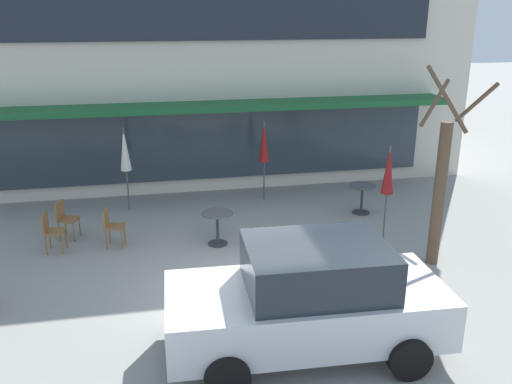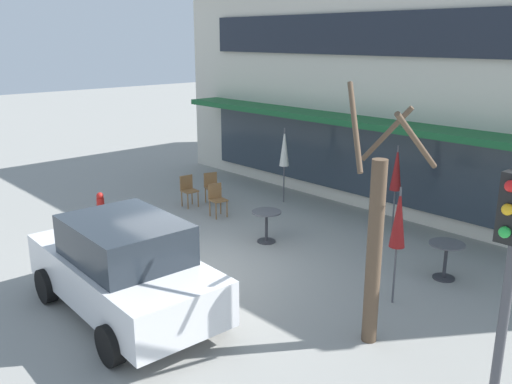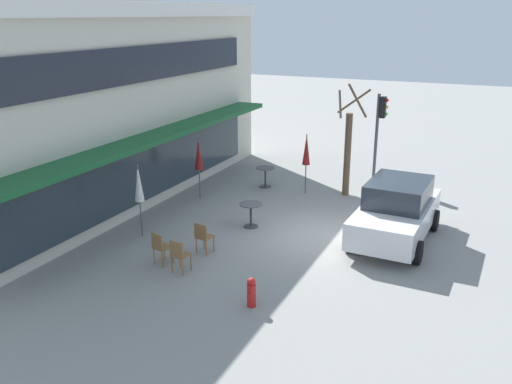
{
  "view_description": "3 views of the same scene",
  "coord_description": "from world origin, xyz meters",
  "px_view_note": "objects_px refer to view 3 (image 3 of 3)",
  "views": [
    {
      "loc": [
        -1.51,
        -8.96,
        5.03
      ],
      "look_at": [
        0.73,
        2.3,
        1.14
      ],
      "focal_mm": 38.0,
      "sensor_mm": 36.0,
      "label": 1
    },
    {
      "loc": [
        8.56,
        -6.18,
        4.69
      ],
      "look_at": [
        -0.72,
        2.34,
        1.09
      ],
      "focal_mm": 38.0,
      "sensor_mm": 36.0,
      "label": 2
    },
    {
      "loc": [
        -14.23,
        -4.45,
        6.26
      ],
      "look_at": [
        0.4,
        2.26,
        0.95
      ],
      "focal_mm": 38.0,
      "sensor_mm": 36.0,
      "label": 3
    }
  ],
  "objects_px": {
    "patio_umbrella_green_folded": "(139,184)",
    "cafe_chair_2": "(179,254)",
    "cafe_table_near_wall": "(251,211)",
    "patio_umbrella_corner_open": "(306,150)",
    "patio_umbrella_cream_folded": "(199,154)",
    "cafe_chair_1": "(203,236)",
    "parked_sedan": "(396,211)",
    "cafe_table_streetside": "(265,174)",
    "street_tree": "(348,148)",
    "traffic_light_pole": "(380,123)",
    "cafe_chair_0": "(160,246)",
    "fire_hydrant": "(251,292)"
  },
  "relations": [
    {
      "from": "patio_umbrella_corner_open",
      "to": "fire_hydrant",
      "type": "height_order",
      "value": "patio_umbrella_corner_open"
    },
    {
      "from": "cafe_table_streetside",
      "to": "cafe_chair_2",
      "type": "bearing_deg",
      "value": -173.02
    },
    {
      "from": "cafe_table_near_wall",
      "to": "patio_umbrella_corner_open",
      "type": "height_order",
      "value": "patio_umbrella_corner_open"
    },
    {
      "from": "cafe_table_streetside",
      "to": "patio_umbrella_cream_folded",
      "type": "bearing_deg",
      "value": 145.62
    },
    {
      "from": "patio_umbrella_cream_folded",
      "to": "street_tree",
      "type": "bearing_deg",
      "value": -60.1
    },
    {
      "from": "cafe_table_streetside",
      "to": "traffic_light_pole",
      "type": "relative_size",
      "value": 0.22
    },
    {
      "from": "patio_umbrella_corner_open",
      "to": "parked_sedan",
      "type": "relative_size",
      "value": 0.52
    },
    {
      "from": "patio_umbrella_cream_folded",
      "to": "parked_sedan",
      "type": "xyz_separation_m",
      "value": [
        -0.8,
        -6.98,
        -0.75
      ]
    },
    {
      "from": "patio_umbrella_corner_open",
      "to": "parked_sedan",
      "type": "distance_m",
      "value": 4.86
    },
    {
      "from": "parked_sedan",
      "to": "patio_umbrella_cream_folded",
      "type": "bearing_deg",
      "value": 83.43
    },
    {
      "from": "traffic_light_pole",
      "to": "fire_hydrant",
      "type": "xyz_separation_m",
      "value": [
        -10.8,
        0.36,
        -1.94
      ]
    },
    {
      "from": "cafe_chair_0",
      "to": "cafe_chair_1",
      "type": "relative_size",
      "value": 1.0
    },
    {
      "from": "cafe_table_near_wall",
      "to": "patio_umbrella_corner_open",
      "type": "distance_m",
      "value": 3.98
    },
    {
      "from": "patio_umbrella_green_folded",
      "to": "traffic_light_pole",
      "type": "height_order",
      "value": "traffic_light_pole"
    },
    {
      "from": "patio_umbrella_corner_open",
      "to": "cafe_chair_2",
      "type": "xyz_separation_m",
      "value": [
        -7.37,
        0.73,
        -1.1
      ]
    },
    {
      "from": "street_tree",
      "to": "patio_umbrella_green_folded",
      "type": "bearing_deg",
      "value": 144.93
    },
    {
      "from": "cafe_chair_1",
      "to": "cafe_chair_2",
      "type": "xyz_separation_m",
      "value": [
        -1.26,
        -0.04,
        0.0
      ]
    },
    {
      "from": "patio_umbrella_corner_open",
      "to": "cafe_chair_0",
      "type": "xyz_separation_m",
      "value": [
        -7.17,
        1.43,
        -1.1
      ]
    },
    {
      "from": "patio_umbrella_cream_folded",
      "to": "street_tree",
      "type": "xyz_separation_m",
      "value": [
        2.62,
        -4.56,
        0.1
      ]
    },
    {
      "from": "patio_umbrella_green_folded",
      "to": "patio_umbrella_corner_open",
      "type": "bearing_deg",
      "value": -27.61
    },
    {
      "from": "traffic_light_pole",
      "to": "cafe_table_near_wall",
      "type": "bearing_deg",
      "value": 159.66
    },
    {
      "from": "cafe_table_streetside",
      "to": "fire_hydrant",
      "type": "xyz_separation_m",
      "value": [
        -8.22,
        -3.27,
        -0.16
      ]
    },
    {
      "from": "cafe_chair_0",
      "to": "cafe_chair_1",
      "type": "bearing_deg",
      "value": -31.97
    },
    {
      "from": "patio_umbrella_green_folded",
      "to": "cafe_chair_1",
      "type": "bearing_deg",
      "value": -97.83
    },
    {
      "from": "cafe_chair_0",
      "to": "fire_hydrant",
      "type": "xyz_separation_m",
      "value": [
        -0.94,
        -3.05,
        -0.17
      ]
    },
    {
      "from": "cafe_chair_2",
      "to": "fire_hydrant",
      "type": "xyz_separation_m",
      "value": [
        -0.74,
        -2.35,
        -0.17
      ]
    },
    {
      "from": "street_tree",
      "to": "traffic_light_pole",
      "type": "bearing_deg",
      "value": -15.46
    },
    {
      "from": "cafe_chair_1",
      "to": "patio_umbrella_cream_folded",
      "type": "bearing_deg",
      "value": 31.37
    },
    {
      "from": "patio_umbrella_cream_folded",
      "to": "street_tree",
      "type": "relative_size",
      "value": 0.54
    },
    {
      "from": "cafe_table_streetside",
      "to": "street_tree",
      "type": "bearing_deg",
      "value": -82.97
    },
    {
      "from": "patio_umbrella_green_folded",
      "to": "cafe_chair_2",
      "type": "xyz_separation_m",
      "value": [
        -1.57,
        -2.3,
        -1.1
      ]
    },
    {
      "from": "patio_umbrella_corner_open",
      "to": "fire_hydrant",
      "type": "relative_size",
      "value": 3.12
    },
    {
      "from": "cafe_table_near_wall",
      "to": "cafe_chair_2",
      "type": "distance_m",
      "value": 3.59
    },
    {
      "from": "cafe_chair_1",
      "to": "traffic_light_pole",
      "type": "xyz_separation_m",
      "value": [
        8.8,
        -2.75,
        1.77
      ]
    },
    {
      "from": "parked_sedan",
      "to": "traffic_light_pole",
      "type": "xyz_separation_m",
      "value": [
        5.63,
        1.81,
        1.42
      ]
    },
    {
      "from": "street_tree",
      "to": "traffic_light_pole",
      "type": "distance_m",
      "value": 2.36
    },
    {
      "from": "patio_umbrella_cream_folded",
      "to": "fire_hydrant",
      "type": "bearing_deg",
      "value": -141.14
    },
    {
      "from": "patio_umbrella_corner_open",
      "to": "cafe_chair_0",
      "type": "distance_m",
      "value": 7.39
    },
    {
      "from": "traffic_light_pole",
      "to": "fire_hydrant",
      "type": "distance_m",
      "value": 10.98
    },
    {
      "from": "cafe_chair_1",
      "to": "traffic_light_pole",
      "type": "height_order",
      "value": "traffic_light_pole"
    },
    {
      "from": "cafe_table_near_wall",
      "to": "street_tree",
      "type": "height_order",
      "value": "street_tree"
    },
    {
      "from": "cafe_chair_0",
      "to": "fire_hydrant",
      "type": "relative_size",
      "value": 1.26
    },
    {
      "from": "patio_umbrella_corner_open",
      "to": "cafe_chair_2",
      "type": "bearing_deg",
      "value": 174.36
    },
    {
      "from": "patio_umbrella_green_folded",
      "to": "fire_hydrant",
      "type": "relative_size",
      "value": 3.12
    },
    {
      "from": "cafe_chair_1",
      "to": "cafe_chair_0",
      "type": "bearing_deg",
      "value": 148.03
    },
    {
      "from": "patio_umbrella_green_folded",
      "to": "cafe_chair_2",
      "type": "height_order",
      "value": "patio_umbrella_green_folded"
    },
    {
      "from": "cafe_chair_0",
      "to": "cafe_chair_2",
      "type": "height_order",
      "value": "same"
    },
    {
      "from": "cafe_chair_1",
      "to": "parked_sedan",
      "type": "bearing_deg",
      "value": -55.25
    },
    {
      "from": "patio_umbrella_cream_folded",
      "to": "cafe_chair_0",
      "type": "height_order",
      "value": "patio_umbrella_cream_folded"
    },
    {
      "from": "cafe_table_near_wall",
      "to": "patio_umbrella_cream_folded",
      "type": "bearing_deg",
      "value": 59.15
    }
  ]
}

